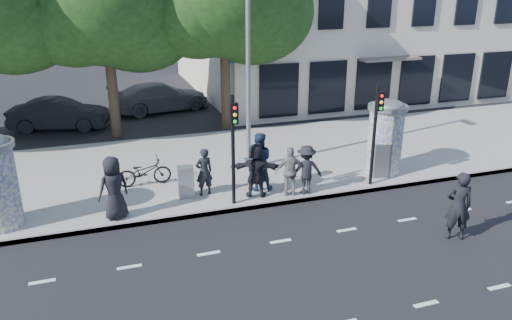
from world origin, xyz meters
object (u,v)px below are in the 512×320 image
object	(u,v)px
car_right	(160,97)
man_road	(458,206)
ped_a	(114,188)
ped_d	(306,170)
traffic_pole_near	(233,140)
bicycle	(144,172)
street_lamp	(249,39)
ped_e	(290,172)
ped_b	(204,172)
ped_c	(259,161)
car_mid	(59,114)
cabinet_right	(381,160)
ped_f	(256,170)
cabinet_left	(186,182)
traffic_pole_far	(376,125)
ad_column_right	(385,135)

from	to	relation	value
car_right	man_road	bearing A→B (deg)	-174.46
ped_a	ped_d	xyz separation A→B (m)	(5.92, -0.14, -0.12)
traffic_pole_near	bicycle	world-z (taller)	traffic_pole_near
street_lamp	ped_e	xyz separation A→B (m)	(0.47, -2.78, -3.83)
ped_b	ped_e	xyz separation A→B (m)	(2.57, -0.93, 0.03)
street_lamp	ped_c	distance (m)	4.19
ped_a	ped_c	bearing A→B (deg)	165.70
ped_b	car_mid	size ratio (longest dim) A/B	0.35
ped_b	cabinet_right	xyz separation A→B (m)	(6.18, -0.42, -0.17)
ped_f	cabinet_left	distance (m)	2.24
traffic_pole_near	ped_a	world-z (taller)	traffic_pole_near
traffic_pole_near	ped_d	world-z (taller)	traffic_pole_near
bicycle	cabinet_right	distance (m)	8.12
traffic_pole_near	street_lamp	xyz separation A→B (m)	(1.40, 2.84, 2.56)
ped_b	ped_f	distance (m)	1.65
ped_b	bicycle	bearing A→B (deg)	-48.20
ped_c	ped_e	xyz separation A→B (m)	(0.80, -0.79, -0.16)
ped_e	ped_c	bearing A→B (deg)	-32.24
cabinet_left	cabinet_right	size ratio (longest dim) A/B	0.84
cabinet_left	traffic_pole_far	bearing A→B (deg)	-3.63
ped_b	ped_f	world-z (taller)	ped_f
ad_column_right	traffic_pole_near	xyz separation A→B (m)	(-5.80, -0.91, 0.69)
ped_c	cabinet_right	size ratio (longest dim) A/B	1.58
ped_c	ped_f	world-z (taller)	ped_c
ped_e	car_mid	distance (m)	13.04
ped_b	car_mid	world-z (taller)	ped_b
street_lamp	ped_c	xyz separation A→B (m)	(-0.32, -1.99, -3.67)
ad_column_right	car_right	bearing A→B (deg)	116.94
ped_b	car_mid	bearing A→B (deg)	-73.97
ped_e	man_road	world-z (taller)	man_road
ad_column_right	man_road	xyz separation A→B (m)	(-0.64, -4.64, -0.57)
ad_column_right	car_right	xyz separation A→B (m)	(-6.12, 12.05, -0.78)
ped_e	car_mid	size ratio (longest dim) A/B	0.37
ad_column_right	cabinet_left	bearing A→B (deg)	179.34
car_mid	cabinet_right	bearing A→B (deg)	-120.88
traffic_pole_near	ped_f	bearing A→B (deg)	23.29
street_lamp	car_right	size ratio (longest dim) A/B	1.54
ped_c	cabinet_right	distance (m)	4.43
street_lamp	ped_c	bearing A→B (deg)	-99.26
ped_a	cabinet_left	size ratio (longest dim) A/B	1.82
ped_d	car_mid	xyz separation A→B (m)	(-7.75, 10.87, -0.23)
traffic_pole_far	ped_e	size ratio (longest dim) A/B	2.09
ped_c	ped_b	bearing A→B (deg)	9.35
man_road	bicycle	size ratio (longest dim) A/B	1.08
ad_column_right	traffic_pole_near	bearing A→B (deg)	-171.11
cabinet_left	ped_b	bearing A→B (deg)	5.76
ped_f	cabinet_right	bearing A→B (deg)	-156.87
bicycle	ped_f	bearing A→B (deg)	-123.24
street_lamp	ped_d	world-z (taller)	street_lamp
ped_e	cabinet_left	size ratio (longest dim) A/B	1.59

